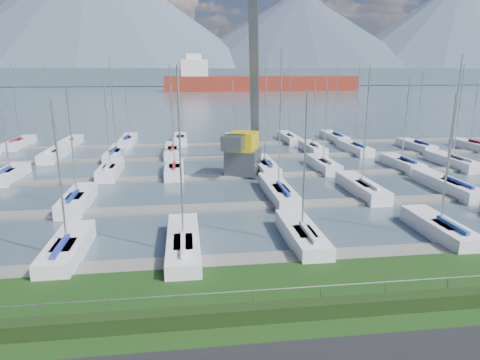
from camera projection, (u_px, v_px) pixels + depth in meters
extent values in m
cube|color=black|center=(292.00, 358.00, 15.79)|extent=(160.00, 2.00, 0.04)
cube|color=#445663|center=(189.00, 88.00, 268.53)|extent=(800.00, 540.00, 0.20)
cube|color=black|center=(278.00, 312.00, 18.20)|extent=(80.00, 0.70, 0.70)
cylinder|color=gray|center=(276.00, 289.00, 18.37)|extent=(80.00, 0.04, 0.04)
cube|color=#455865|center=(187.00, 76.00, 334.19)|extent=(900.00, 80.00, 12.00)
cone|color=#48576A|center=(94.00, 16.00, 378.63)|extent=(340.00, 340.00, 115.00)
cone|color=#3D4759|center=(299.00, 37.00, 415.79)|extent=(300.00, 300.00, 85.00)
cone|color=#475368|center=(456.00, 32.00, 444.86)|extent=(320.00, 320.00, 100.00)
cube|color=slate|center=(254.00, 260.00, 24.49)|extent=(90.00, 1.60, 0.25)
cube|color=gray|center=(234.00, 207.00, 34.10)|extent=(90.00, 1.60, 0.25)
cube|color=slate|center=(222.00, 177.00, 43.70)|extent=(90.00, 1.60, 0.25)
cube|color=#65625E|center=(215.00, 158.00, 53.31)|extent=(90.00, 1.60, 0.25)
cube|color=slate|center=(210.00, 144.00, 62.91)|extent=(90.00, 1.60, 0.25)
cube|color=#505257|center=(243.00, 161.00, 44.31)|extent=(4.17, 4.17, 2.60)
cube|color=gold|center=(243.00, 141.00, 43.79)|extent=(3.68, 4.13, 1.80)
cube|color=#585A5F|center=(254.00, 52.00, 46.11)|extent=(3.30, 11.18, 19.89)
cube|color=#4E5255|center=(234.00, 143.00, 41.67)|extent=(2.68, 2.79, 1.40)
cube|color=maroon|center=(261.00, 85.00, 234.28)|extent=(106.11, 22.60, 10.00)
cube|color=silver|center=(194.00, 71.00, 226.24)|extent=(14.60, 14.60, 12.00)
cube|color=silver|center=(193.00, 58.00, 224.51)|extent=(8.34, 8.34, 4.00)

